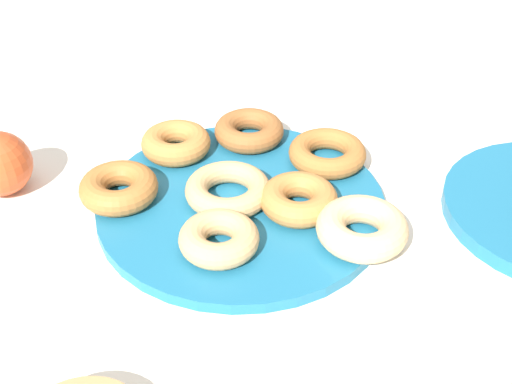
# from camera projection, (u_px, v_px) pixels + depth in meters

# --- Properties ---
(ground_plane) EXTENTS (2.40, 2.40, 0.00)m
(ground_plane) POSITION_uv_depth(u_px,v_px,m) (242.00, 209.00, 0.74)
(ground_plane) COLOR white
(donut_plate) EXTENTS (0.31, 0.31, 0.01)m
(donut_plate) POSITION_uv_depth(u_px,v_px,m) (241.00, 205.00, 0.74)
(donut_plate) COLOR #1E6B93
(donut_plate) RESTS_ON ground_plane
(donut_0) EXTENTS (0.10, 0.10, 0.03)m
(donut_0) POSITION_uv_depth(u_px,v_px,m) (362.00, 228.00, 0.67)
(donut_0) COLOR #EABC84
(donut_0) RESTS_ON donut_plate
(donut_1) EXTENTS (0.10, 0.10, 0.03)m
(donut_1) POSITION_uv_depth(u_px,v_px,m) (219.00, 239.00, 0.66)
(donut_1) COLOR tan
(donut_1) RESTS_ON donut_plate
(donut_2) EXTENTS (0.09, 0.09, 0.03)m
(donut_2) POSITION_uv_depth(u_px,v_px,m) (299.00, 199.00, 0.71)
(donut_2) COLOR #BC7A3D
(donut_2) RESTS_ON donut_plate
(donut_3) EXTENTS (0.12, 0.12, 0.02)m
(donut_3) POSITION_uv_depth(u_px,v_px,m) (327.00, 153.00, 0.79)
(donut_3) COLOR #AD6B33
(donut_3) RESTS_ON donut_plate
(donut_4) EXTENTS (0.10, 0.10, 0.03)m
(donut_4) POSITION_uv_depth(u_px,v_px,m) (176.00, 143.00, 0.80)
(donut_4) COLOR #BC7A3D
(donut_4) RESTS_ON donut_plate
(donut_5) EXTENTS (0.11, 0.11, 0.03)m
(donut_5) POSITION_uv_depth(u_px,v_px,m) (119.00, 188.00, 0.73)
(donut_5) COLOR #AD6B33
(donut_5) RESTS_ON donut_plate
(donut_6) EXTENTS (0.12, 0.12, 0.02)m
(donut_6) POSITION_uv_depth(u_px,v_px,m) (228.00, 190.00, 0.73)
(donut_6) COLOR tan
(donut_6) RESTS_ON donut_plate
(donut_7) EXTENTS (0.12, 0.12, 0.03)m
(donut_7) POSITION_uv_depth(u_px,v_px,m) (249.00, 131.00, 0.82)
(donut_7) COLOR #995B2D
(donut_7) RESTS_ON donut_plate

